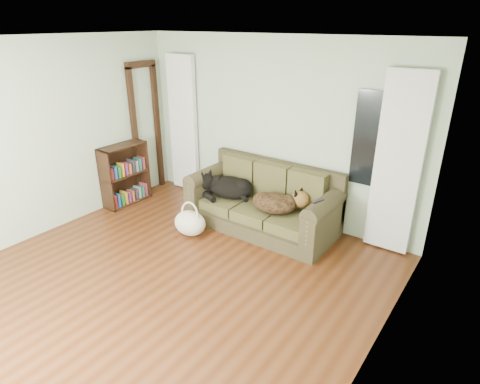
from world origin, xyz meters
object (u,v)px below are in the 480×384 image
Objects in this scene: dog_shepherd at (277,202)px; sofa at (262,199)px; dog_black_lab at (228,188)px; tote_bag at (190,224)px; bookshelf at (125,174)px.

sofa is at bearing -20.75° from dog_shepherd.
dog_black_lab is 0.80m from tote_bag.
dog_black_lab is 1.11× the size of dog_shepherd.
sofa is 2.16× the size of bookshelf.
sofa is 0.29m from dog_shepherd.
dog_black_lab is 0.73× the size of bookshelf.
sofa is at bearing 13.80° from bookshelf.
dog_shepherd is at bearing -5.25° from dog_black_lab.
dog_shepherd is at bearing 11.23° from bookshelf.
sofa is 1.06m from tote_bag.
tote_bag is (-0.68, -0.75, -0.29)m from sofa.
sofa is 0.58m from dog_black_lab.
sofa is at bearing -0.99° from dog_black_lab.
dog_black_lab reaches higher than tote_bag.
dog_black_lab and dog_shepherd have the same top height.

